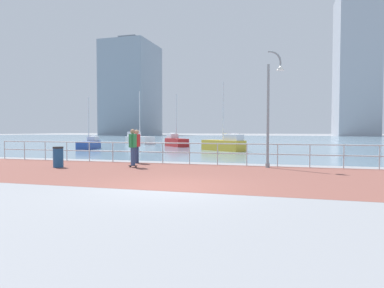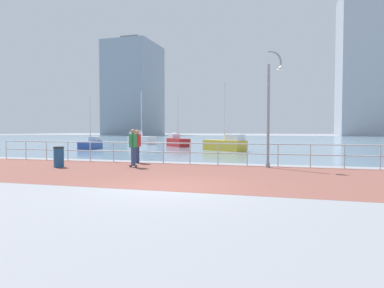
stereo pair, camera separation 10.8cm
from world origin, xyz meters
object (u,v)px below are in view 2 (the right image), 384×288
(skateboarder, at_px, (133,144))
(lamppost, at_px, (272,103))
(sailboat_white, at_px, (91,144))
(sailboat_blue, at_px, (226,144))
(trash_bin, at_px, (59,157))
(sailboat_yellow, at_px, (177,141))
(sailboat_red, at_px, (141,139))
(bystander, at_px, (137,143))

(skateboarder, bearing_deg, lamppost, 14.12)
(sailboat_white, distance_m, sailboat_blue, 11.89)
(trash_bin, relative_size, sailboat_blue, 0.17)
(sailboat_blue, bearing_deg, sailboat_yellow, 136.25)
(trash_bin, distance_m, sailboat_red, 24.70)
(lamppost, xyz_separation_m, sailboat_white, (-16.15, 10.99, -2.41))
(skateboarder, relative_size, bystander, 1.02)
(sailboat_white, relative_size, sailboat_yellow, 0.86)
(sailboat_yellow, bearing_deg, bystander, -77.78)
(sailboat_red, bearing_deg, sailboat_yellow, -32.58)
(sailboat_blue, bearing_deg, lamppost, -70.02)
(skateboarder, xyz_separation_m, trash_bin, (-3.20, -0.93, -0.56))
(bystander, distance_m, sailboat_yellow, 17.68)
(trash_bin, height_order, sailboat_white, sailboat_white)
(sailboat_blue, bearing_deg, sailboat_white, -176.24)
(sailboat_blue, bearing_deg, trash_bin, -108.96)
(bystander, distance_m, sailboat_blue, 11.71)
(trash_bin, distance_m, sailboat_white, 15.13)
(skateboarder, height_order, bystander, skateboarder)
(sailboat_yellow, bearing_deg, sailboat_white, -131.33)
(lamppost, relative_size, sailboat_blue, 0.93)
(trash_bin, relative_size, sailboat_white, 0.20)
(lamppost, height_order, sailboat_white, lamppost)
(trash_bin, bearing_deg, bystander, 47.03)
(bystander, bearing_deg, sailboat_yellow, 102.22)
(sailboat_yellow, xyz_separation_m, sailboat_blue, (6.07, -5.81, 0.02))
(lamppost, distance_m, sailboat_blue, 12.74)
(sailboat_red, bearing_deg, bystander, -65.59)
(lamppost, bearing_deg, bystander, 177.37)
(bystander, xyz_separation_m, trash_bin, (-2.55, -2.74, -0.53))
(lamppost, relative_size, sailboat_yellow, 0.97)
(skateboarder, distance_m, sailboat_yellow, 19.58)
(lamppost, bearing_deg, sailboat_yellow, 120.49)
(trash_bin, bearing_deg, sailboat_red, 106.37)
(lamppost, xyz_separation_m, trash_bin, (-9.16, -2.43, -2.38))
(lamppost, height_order, trash_bin, lamppost)
(bystander, bearing_deg, skateboarder, -70.11)
(sailboat_red, distance_m, sailboat_blue, 15.18)
(lamppost, distance_m, trash_bin, 9.77)
(sailboat_yellow, relative_size, sailboat_blue, 0.96)
(bystander, xyz_separation_m, sailboat_red, (-9.51, 20.97, -0.41))
(lamppost, bearing_deg, sailboat_white, 145.76)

